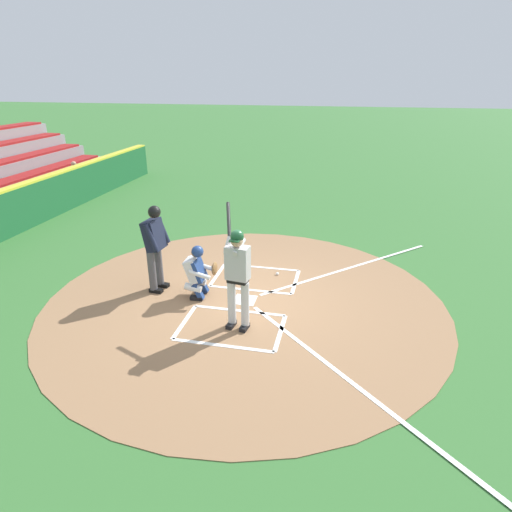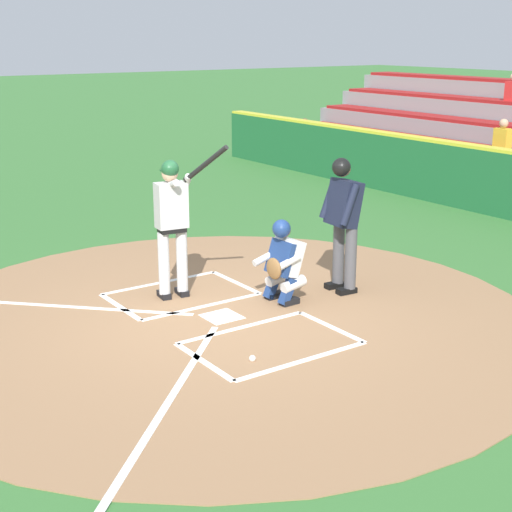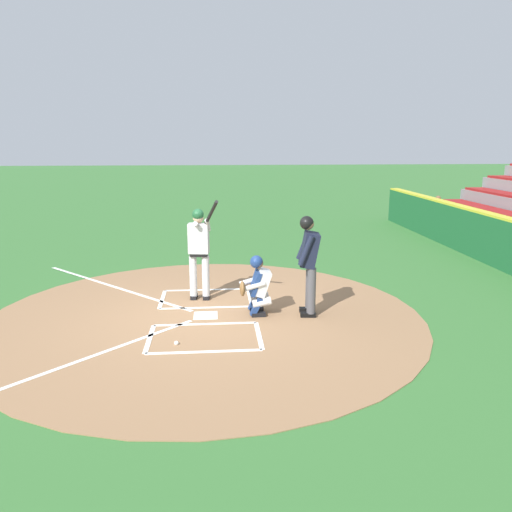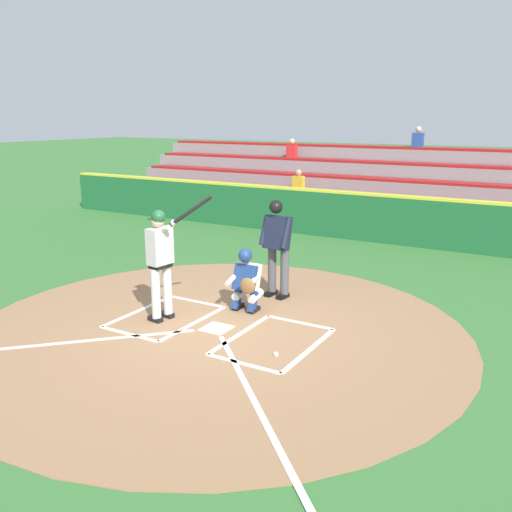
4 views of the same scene
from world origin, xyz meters
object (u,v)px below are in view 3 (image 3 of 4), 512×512
Objects in this scene: catcher at (257,284)px; baseball at (176,343)px; batter at (199,247)px; plate_umpire at (309,259)px.

catcher is 2.03m from baseball.
batter is 1.54m from catcher.
plate_umpire is at bearing -96.15° from catcher.
baseball is (-2.32, 0.33, -1.06)m from batter.
baseball is (-1.35, 1.41, -0.55)m from catcher.
batter is 1.88× the size of catcher.
plate_umpire is at bearing -117.96° from batter.
catcher is at bearing 83.85° from plate_umpire.
baseball is (-1.25, 2.35, -1.04)m from plate_umpire.
batter reaches higher than catcher.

